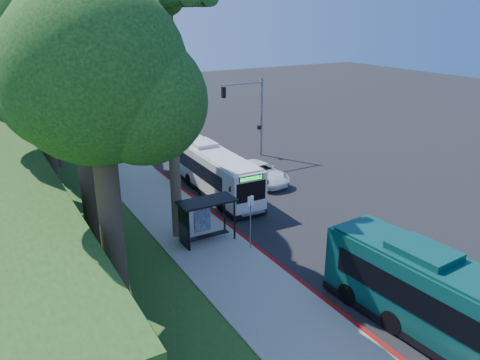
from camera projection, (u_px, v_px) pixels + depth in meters
ground at (280, 201)px, 32.31m from camera, size 140.00×140.00×0.00m
sidewalk at (182, 223)px, 28.87m from camera, size 4.50×70.00×0.12m
red_curb at (247, 240)px, 26.69m from camera, size 0.25×30.00×0.13m
grass_verge at (70, 213)px, 30.28m from camera, size 8.00×70.00×0.06m
bus_shelter at (202, 213)px, 25.97m from camera, size 3.20×1.51×2.55m
stop_sign_pole at (250, 215)px, 25.00m from camera, size 0.35×0.06×3.17m
traffic_signal_pole at (252, 108)px, 40.74m from camera, size 4.10×0.30×7.00m
palm_tree at (167, 11)px, 23.05m from camera, size 4.20×4.20×14.40m
tree_0 at (76, 37)px, 22.68m from camera, size 8.40×8.00×15.70m
tree_1 at (28, 5)px, 28.23m from camera, size 10.50×10.00×18.26m
tree_2 at (40, 37)px, 36.21m from camera, size 8.82×8.40×15.12m
tree_3 at (0, 16)px, 41.29m from camera, size 10.08×9.60×17.28m
tree_4 at (23, 38)px, 49.75m from camera, size 8.40×8.00×14.14m
tree_5 at (25, 41)px, 56.99m from camera, size 7.35×7.00×12.86m
tree_6 at (99, 84)px, 18.06m from camera, size 7.56×7.20×13.74m
white_bus at (212, 170)px, 33.65m from camera, size 2.69×11.18×3.32m
teal_bus at (461, 311)px, 17.51m from camera, size 3.43×12.27×3.61m
pickup at (260, 173)px, 35.66m from camera, size 3.00×5.62×1.50m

